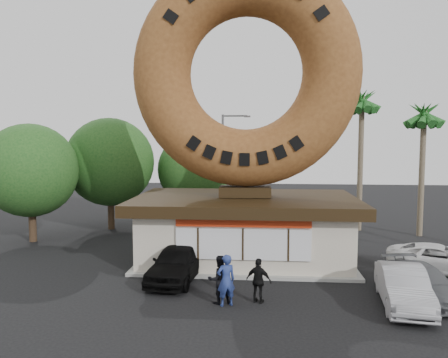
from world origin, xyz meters
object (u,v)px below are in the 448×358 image
Objects in this scene: donut_shop at (245,226)px; person_center at (219,279)px; car_white at (439,259)px; street_lamp at (225,163)px; person_left at (226,280)px; car_grey at (423,282)px; person_right at (259,281)px; car_silver at (403,287)px; car_black at (177,262)px; giant_donut at (246,73)px.

person_center is (-0.77, -6.05, -0.85)m from donut_shop.
donut_shop is 9.27m from car_white.
person_left is (1.36, -16.31, -3.51)m from street_lamp.
street_lamp is 1.72× the size of car_white.
person_right is at bearing -179.86° from car_grey.
street_lamp reaches higher than car_silver.
person_left is 7.76m from car_grey.
car_black is (-3.59, 2.47, -0.07)m from person_right.
donut_shop is at bearing 56.74° from car_black.
car_white is at bearing 62.47° from car_silver.
car_black is 12.14m from car_white.
car_grey is (7.89, 1.20, -0.29)m from person_center.
car_white is at bearing -9.01° from giant_donut.
street_lamp is 16.49m from person_center.
car_silver is at bearing -158.96° from person_right.
person_left reaches higher than car_white.
person_center is 6.86m from car_silver.
person_left is at bearing 136.82° from car_white.
donut_shop reaches higher than car_white.
person_center is 3.36m from car_black.
person_left is 3.73m from car_black.
donut_shop is 7.70m from giant_donut.
giant_donut is at bearing -79.49° from street_lamp.
street_lamp is at bearing -109.35° from person_left.
car_silver is at bearing 165.18° from car_white.
person_right is 6.49m from car_grey.
giant_donut is 11.32m from street_lamp.
person_center is (-0.28, 0.24, -0.05)m from person_left.
person_center is at bearing -97.29° from donut_shop.
car_white is (9.87, 4.63, -0.28)m from person_center.
street_lamp reaches higher than person_right.
person_right is at bearing 138.02° from car_white.
giant_donut reaches higher than car_black.
car_grey is at bearing -151.02° from person_right.
car_black is at bearing -74.27° from person_left.
giant_donut is at bearing 100.89° from car_white.
person_right is 0.40× the size of car_grey.
car_white is (9.09, -1.44, -8.82)m from giant_donut.
person_right is 0.39× the size of car_silver.
car_grey is (8.97, -14.87, -3.85)m from street_lamp.
street_lamp is 4.11× the size of person_left.
car_silver is (8.96, -2.34, -0.06)m from car_black.
car_black is (-1.03, -13.45, -3.69)m from street_lamp.
car_grey is (7.11, -4.85, -1.14)m from donut_shop.
person_center reaches higher than car_grey.
car_black is 1.07× the size of car_grey.
car_silver is at bearing 160.57° from person_center.
giant_donut is 2.62× the size of car_grey.
person_right is (2.57, -15.92, -3.63)m from street_lamp.
person_left reaches higher than car_black.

